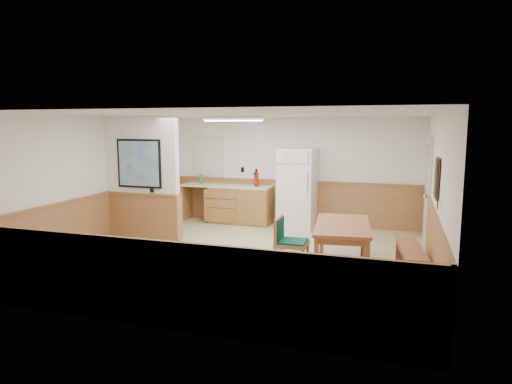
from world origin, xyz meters
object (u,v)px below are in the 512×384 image
(dining_chair, at_px, (286,239))
(soap_bottle, at_px, (201,179))
(refrigerator, at_px, (297,188))
(fire_extinguisher, at_px, (256,179))
(dining_bench, at_px, (411,254))
(dining_table, at_px, (342,230))

(dining_chair, height_order, soap_bottle, soap_bottle)
(refrigerator, height_order, fire_extinguisher, refrigerator)
(soap_bottle, bearing_deg, dining_bench, -30.23)
(dining_chair, height_order, fire_extinguisher, fire_extinguisher)
(dining_chair, bearing_deg, fire_extinguisher, 114.45)
(dining_table, bearing_deg, refrigerator, 109.60)
(fire_extinguisher, xyz_separation_m, soap_bottle, (-1.43, 0.06, -0.06))
(dining_chair, bearing_deg, dining_table, 14.46)
(refrigerator, relative_size, soap_bottle, 7.46)
(dining_bench, distance_m, soap_bottle, 5.63)
(dining_chair, bearing_deg, soap_bottle, 131.70)
(refrigerator, distance_m, soap_bottle, 2.40)
(dining_bench, relative_size, fire_extinguisher, 3.60)
(refrigerator, relative_size, dining_chair, 2.12)
(dining_table, height_order, dining_chair, dining_chair)
(dining_table, distance_m, soap_bottle, 4.74)
(dining_table, xyz_separation_m, dining_chair, (-0.87, -0.25, -0.16))
(dining_bench, bearing_deg, soap_bottle, 143.16)
(fire_extinguisher, bearing_deg, refrigerator, -21.67)
(dining_table, distance_m, fire_extinguisher, 3.67)
(refrigerator, bearing_deg, dining_table, -62.17)
(dining_table, relative_size, fire_extinguisher, 4.25)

